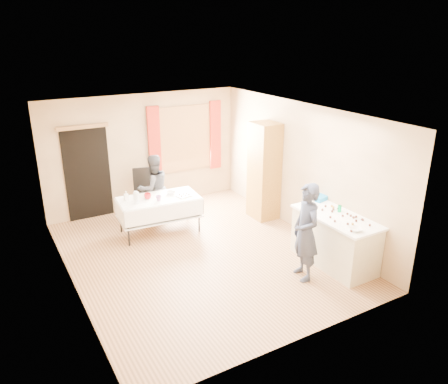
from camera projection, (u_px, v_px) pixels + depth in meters
floor at (201, 255)px, 8.04m from camera, size 4.50×5.50×0.02m
ceiling at (198, 113)px, 7.13m from camera, size 4.50×5.50×0.02m
wall_back at (144, 152)px, 9.83m from camera, size 4.50×0.02×2.60m
wall_front at (301, 255)px, 5.34m from camera, size 4.50×0.02×2.60m
wall_left at (65, 214)px, 6.53m from camera, size 0.02×5.50×2.60m
wall_right at (301, 169)px, 8.64m from camera, size 0.02×5.50×2.60m
window_frame at (185, 138)px, 10.19m from camera, size 1.32×0.06×1.52m
window_pane at (185, 139)px, 10.18m from camera, size 1.20×0.02×1.40m
curtain_left at (154, 143)px, 9.79m from camera, size 0.28×0.06×1.65m
curtain_right at (215, 135)px, 10.51m from camera, size 0.28×0.06×1.65m
doorway at (88, 174)px, 9.30m from camera, size 0.95×0.04×2.00m
door_lintel at (83, 127)px, 8.92m from camera, size 1.05×0.06×0.08m
cabinet at (264, 171)px, 9.32m from camera, size 0.50×0.60×2.09m
counter at (335, 240)px, 7.59m from camera, size 0.75×1.59×0.91m
party_table at (159, 212)px, 8.78m from camera, size 1.67×0.95×0.75m
chair at (145, 202)px, 9.66m from camera, size 0.53×0.53×1.05m
girl at (306, 232)px, 7.03m from camera, size 0.77×0.66×1.65m
woman at (154, 188)px, 9.26m from camera, size 0.82×0.70×1.46m
soda_can at (340, 209)px, 7.57m from camera, size 0.09×0.09×0.12m
mixing_bowl at (356, 230)px, 6.86m from camera, size 0.32×0.32×0.05m
foam_block at (310, 203)px, 7.89m from camera, size 0.16×0.12×0.08m
blue_basket at (320, 198)px, 8.11m from camera, size 0.34×0.26×0.08m
pitcher at (136, 198)px, 8.36m from camera, size 0.14×0.14×0.22m
cup_red at (148, 196)px, 8.60m from camera, size 0.23×0.23×0.11m
cup_rainbow at (159, 198)px, 8.51m from camera, size 0.12×0.12×0.10m
small_bowl at (171, 193)px, 8.85m from camera, size 0.26×0.26×0.06m
pastry_tray at (184, 196)px, 8.74m from camera, size 0.31×0.24×0.02m
bottle at (126, 196)px, 8.53m from camera, size 0.08×0.09×0.18m
cake_balls at (338, 215)px, 7.42m from camera, size 0.54×1.06×0.04m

